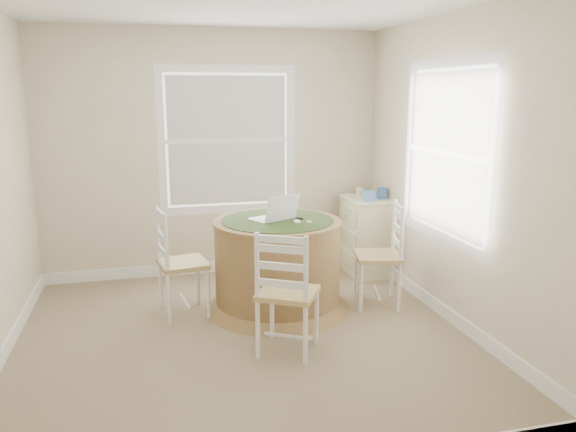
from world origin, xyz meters
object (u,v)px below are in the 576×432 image
object	(u,v)px
round_table	(278,261)
chair_left	(183,263)
laptop	(274,216)
chair_right	(378,256)
corner_chest	(367,235)
chair_near	(288,292)

from	to	relation	value
round_table	chair_left	xyz separation A→B (m)	(-0.85, 0.05, 0.02)
round_table	laptop	bearing A→B (deg)	138.07
chair_right	corner_chest	size ratio (longest dim) A/B	1.13
round_table	chair_right	world-z (taller)	chair_right
chair_left	chair_right	world-z (taller)	same
chair_left	laptop	distance (m)	0.91
round_table	chair_right	xyz separation A→B (m)	(0.92, -0.15, 0.02)
laptop	chair_left	bearing A→B (deg)	-29.06
chair_near	corner_chest	size ratio (longest dim) A/B	1.13
round_table	chair_left	world-z (taller)	chair_left
chair_right	chair_near	bearing A→B (deg)	-40.52
chair_near	laptop	xyz separation A→B (m)	(0.10, 0.92, 0.39)
chair_near	corner_chest	distance (m)	2.13
round_table	corner_chest	distance (m)	1.42
chair_near	chair_right	xyz separation A→B (m)	(1.04, 0.74, 0.00)
round_table	chair_left	bearing A→B (deg)	-173.58
chair_left	chair_near	size ratio (longest dim) A/B	1.00
round_table	corner_chest	bearing A→B (deg)	43.58
round_table	chair_near	xyz separation A→B (m)	(-0.13, -0.89, 0.02)
laptop	corner_chest	size ratio (longest dim) A/B	0.56
chair_left	corner_chest	bearing A→B (deg)	-79.36
round_table	corner_chest	world-z (taller)	corner_chest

